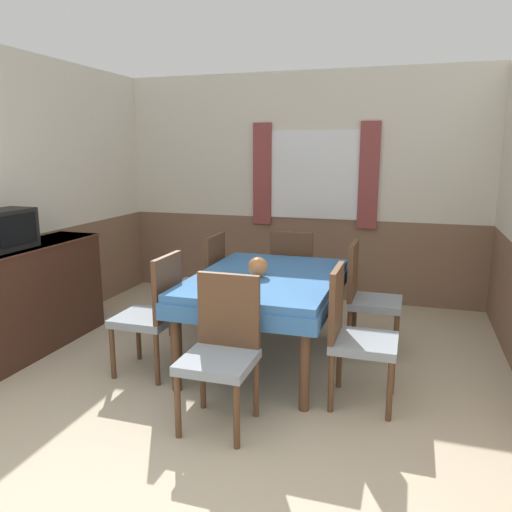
# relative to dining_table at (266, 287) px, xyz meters

# --- Properties ---
(wall_back) EXTENTS (4.61, 0.10, 2.60)m
(wall_back) POSITION_rel_dining_table_xyz_m (-0.17, 1.96, 0.67)
(wall_back) COLOR silver
(wall_back) RESTS_ON ground_plane
(wall_left) EXTENTS (0.05, 4.56, 2.60)m
(wall_left) POSITION_rel_dining_table_xyz_m (-2.31, -0.14, 0.66)
(wall_left) COLOR silver
(wall_left) RESTS_ON ground_plane
(dining_table) EXTENTS (1.14, 1.60, 0.74)m
(dining_table) POSITION_rel_dining_table_xyz_m (0.00, 0.00, 0.00)
(dining_table) COLOR #386BA8
(dining_table) RESTS_ON ground_plane
(chair_left_near) EXTENTS (0.44, 0.44, 0.96)m
(chair_left_near) POSITION_rel_dining_table_xyz_m (-0.77, -0.48, -0.13)
(chair_left_near) COLOR brown
(chair_left_near) RESTS_ON ground_plane
(chair_right_far) EXTENTS (0.44, 0.44, 0.96)m
(chair_right_far) POSITION_rel_dining_table_xyz_m (0.77, 0.48, -0.13)
(chair_right_far) COLOR brown
(chair_right_far) RESTS_ON ground_plane
(chair_head_window) EXTENTS (0.44, 0.44, 0.96)m
(chair_head_window) POSITION_rel_dining_table_xyz_m (0.00, 1.00, -0.13)
(chair_head_window) COLOR brown
(chair_head_window) RESTS_ON ground_plane
(chair_head_near) EXTENTS (0.44, 0.44, 0.96)m
(chair_head_near) POSITION_rel_dining_table_xyz_m (0.00, -1.00, -0.13)
(chair_head_near) COLOR brown
(chair_head_near) RESTS_ON ground_plane
(chair_right_near) EXTENTS (0.44, 0.44, 0.96)m
(chair_right_near) POSITION_rel_dining_table_xyz_m (0.77, -0.48, -0.13)
(chair_right_near) COLOR brown
(chair_right_near) RESTS_ON ground_plane
(chair_left_far) EXTENTS (0.44, 0.44, 0.96)m
(chair_left_far) POSITION_rel_dining_table_xyz_m (-0.77, 0.48, -0.13)
(chair_left_far) COLOR brown
(chair_left_far) RESTS_ON ground_plane
(sideboard) EXTENTS (0.46, 1.55, 0.93)m
(sideboard) POSITION_rel_dining_table_xyz_m (-2.04, -0.39, -0.16)
(sideboard) COLOR #3D2319
(sideboard) RESTS_ON ground_plane
(tv) EXTENTS (0.29, 0.49, 0.33)m
(tv) POSITION_rel_dining_table_xyz_m (-2.05, -0.56, 0.46)
(tv) COLOR black
(tv) RESTS_ON sideboard
(vase) EXTENTS (0.16, 0.16, 0.16)m
(vase) POSITION_rel_dining_table_xyz_m (-0.05, -0.08, 0.18)
(vase) COLOR #B26B38
(vase) RESTS_ON dining_table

